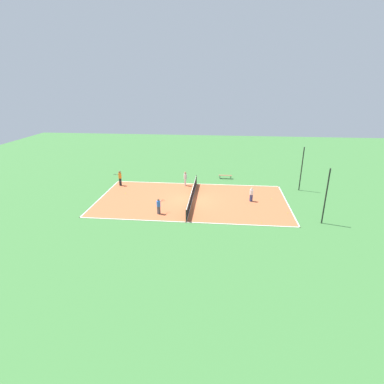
# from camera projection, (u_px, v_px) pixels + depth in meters

# --- Properties ---
(ground_plane) EXTENTS (80.00, 80.00, 0.00)m
(ground_plane) POSITION_uv_depth(u_px,v_px,m) (192.00, 200.00, 31.05)
(ground_plane) COLOR #3D7538
(court_surface) EXTENTS (10.58, 19.46, 0.02)m
(court_surface) POSITION_uv_depth(u_px,v_px,m) (192.00, 200.00, 31.05)
(court_surface) COLOR #C66038
(court_surface) RESTS_ON ground_plane
(tennis_net) EXTENTS (10.38, 0.10, 1.11)m
(tennis_net) POSITION_uv_depth(u_px,v_px,m) (192.00, 195.00, 30.85)
(tennis_net) COLOR black
(tennis_net) RESTS_ON court_surface
(bench) EXTENTS (0.36, 1.68, 0.45)m
(bench) POSITION_uv_depth(u_px,v_px,m) (225.00, 176.00, 37.77)
(bench) COLOR olive
(bench) RESTS_ON ground_plane
(player_near_white) EXTENTS (0.49, 0.49, 1.48)m
(player_near_white) POSITION_uv_depth(u_px,v_px,m) (251.00, 194.00, 30.43)
(player_near_white) COLOR navy
(player_near_white) RESTS_ON court_surface
(player_near_blue) EXTENTS (0.96, 0.78, 1.51)m
(player_near_blue) POSITION_uv_depth(u_px,v_px,m) (159.00, 205.00, 27.51)
(player_near_blue) COLOR #4C4C51
(player_near_blue) RESTS_ON court_surface
(player_center_orange) EXTENTS (0.44, 0.97, 1.79)m
(player_center_orange) POSITION_uv_depth(u_px,v_px,m) (120.00, 177.00, 35.01)
(player_center_orange) COLOR black
(player_center_orange) RESTS_ON court_surface
(player_far_white) EXTENTS (0.42, 0.42, 1.70)m
(player_far_white) POSITION_uv_depth(u_px,v_px,m) (185.00, 178.00, 35.00)
(player_far_white) COLOR white
(player_far_white) RESTS_ON court_surface
(tennis_ball_near_net) EXTENTS (0.07, 0.07, 0.07)m
(tennis_ball_near_net) POSITION_uv_depth(u_px,v_px,m) (271.00, 199.00, 31.20)
(tennis_ball_near_net) COLOR #CCE033
(tennis_ball_near_net) RESTS_ON court_surface
(tennis_ball_left_sideline) EXTENTS (0.07, 0.07, 0.07)m
(tennis_ball_left_sideline) POSITION_uv_depth(u_px,v_px,m) (262.00, 222.00, 26.00)
(tennis_ball_left_sideline) COLOR #CCE033
(tennis_ball_left_sideline) RESTS_ON court_surface
(tennis_ball_right_alley) EXTENTS (0.07, 0.07, 0.07)m
(tennis_ball_right_alley) POSITION_uv_depth(u_px,v_px,m) (126.00, 193.00, 32.82)
(tennis_ball_right_alley) COLOR #CCE033
(tennis_ball_right_alley) RESTS_ON court_surface
(tennis_ball_midcourt) EXTENTS (0.07, 0.07, 0.07)m
(tennis_ball_midcourt) POSITION_uv_depth(u_px,v_px,m) (288.00, 213.00, 27.88)
(tennis_ball_midcourt) COLOR #CCE033
(tennis_ball_midcourt) RESTS_ON court_surface
(fence_post_back_left) EXTENTS (0.12, 0.12, 4.95)m
(fence_post_back_left) POSITION_uv_depth(u_px,v_px,m) (302.00, 169.00, 33.03)
(fence_post_back_left) COLOR black
(fence_post_back_left) RESTS_ON ground_plane
(fence_post_back_right) EXTENTS (0.12, 0.12, 4.95)m
(fence_post_back_right) POSITION_uv_depth(u_px,v_px,m) (326.00, 197.00, 25.15)
(fence_post_back_right) COLOR black
(fence_post_back_right) RESTS_ON ground_plane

